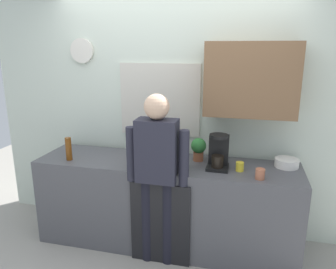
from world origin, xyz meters
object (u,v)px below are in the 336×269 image
object	(u,v)px
bottle_red_vinegar	(144,150)
potted_plant	(199,148)
mixing_bowl	(287,163)
bottle_olive_oil	(172,153)
person_at_sink	(157,167)
bottle_amber_beer	(69,149)
bottle_green_wine	(184,151)
cup_yellow_cup	(240,167)
coffee_maker	(218,153)
cup_terracotta_mug	(260,174)
cup_white_mug	(137,150)

from	to	relation	value
bottle_red_vinegar	potted_plant	world-z (taller)	potted_plant
mixing_bowl	potted_plant	bearing A→B (deg)	-178.00
bottle_olive_oil	mixing_bowl	distance (m)	1.08
bottle_olive_oil	person_at_sink	distance (m)	0.24
bottle_amber_beer	mixing_bowl	size ratio (longest dim) A/B	1.05
bottle_green_wine	cup_yellow_cup	xyz separation A→B (m)	(0.52, -0.00, -0.11)
bottle_amber_beer	cup_yellow_cup	xyz separation A→B (m)	(1.66, 0.11, -0.07)
coffee_maker	potted_plant	size ratio (longest dim) A/B	1.43
coffee_maker	cup_yellow_cup	distance (m)	0.23
coffee_maker	cup_terracotta_mug	size ratio (longest dim) A/B	3.59
potted_plant	cup_white_mug	bearing A→B (deg)	178.28
bottle_amber_beer	person_at_sink	bearing A→B (deg)	-8.09
cup_yellow_cup	cup_white_mug	xyz separation A→B (m)	(-1.05, 0.20, 0.01)
cup_white_mug	mixing_bowl	distance (m)	1.48
mixing_bowl	bottle_amber_beer	bearing A→B (deg)	-171.25
mixing_bowl	potted_plant	xyz separation A→B (m)	(-0.83, -0.03, 0.09)
potted_plant	person_at_sink	xyz separation A→B (m)	(-0.30, -0.43, -0.07)
cup_white_mug	mixing_bowl	size ratio (longest dim) A/B	0.43
bottle_red_vinegar	potted_plant	xyz separation A→B (m)	(0.52, 0.13, 0.02)
cup_terracotta_mug	person_at_sink	distance (m)	0.89
coffee_maker	cup_yellow_cup	world-z (taller)	coffee_maker
person_at_sink	bottle_red_vinegar	bearing A→B (deg)	122.63
bottle_red_vinegar	cup_yellow_cup	bearing A→B (deg)	-3.44
bottle_olive_oil	potted_plant	xyz separation A→B (m)	(0.22, 0.20, 0.01)
mixing_bowl	cup_white_mug	bearing A→B (deg)	-179.62
potted_plant	person_at_sink	world-z (taller)	person_at_sink
bottle_red_vinegar	cup_white_mug	size ratio (longest dim) A/B	2.32
cup_yellow_cup	cup_white_mug	bearing A→B (deg)	169.07
bottle_olive_oil	bottle_green_wine	bearing A→B (deg)	11.03
bottle_amber_beer	bottle_red_vinegar	bearing A→B (deg)	12.62
bottle_green_wine	cup_terracotta_mug	size ratio (longest dim) A/B	3.26
coffee_maker	bottle_green_wine	distance (m)	0.32
bottle_amber_beer	cup_white_mug	distance (m)	0.69
coffee_maker	mixing_bowl	size ratio (longest dim) A/B	1.50
cup_terracotta_mug	mixing_bowl	world-z (taller)	cup_terracotta_mug
bottle_amber_beer	potted_plant	distance (m)	1.29
bottle_amber_beer	coffee_maker	bearing A→B (deg)	5.37
cup_yellow_cup	cup_terracotta_mug	bearing A→B (deg)	-40.48
coffee_maker	mixing_bowl	distance (m)	0.66
bottle_green_wine	person_at_sink	distance (m)	0.32
cup_terracotta_mug	potted_plant	world-z (taller)	potted_plant
bottle_olive_oil	bottle_green_wine	xyz separation A→B (m)	(0.11, 0.02, 0.02)
bottle_olive_oil	cup_yellow_cup	bearing A→B (deg)	1.78
person_at_sink	cup_yellow_cup	bearing A→B (deg)	15.07
cup_yellow_cup	coffee_maker	bearing A→B (deg)	171.64
coffee_maker	bottle_green_wine	bearing A→B (deg)	-175.11
cup_terracotta_mug	cup_white_mug	world-z (taller)	cup_white_mug
bottle_olive_oil	person_at_sink	xyz separation A→B (m)	(-0.08, -0.22, -0.06)
bottle_green_wine	bottle_amber_beer	world-z (taller)	bottle_green_wine
cup_white_mug	mixing_bowl	xyz separation A→B (m)	(1.48, 0.01, -0.01)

